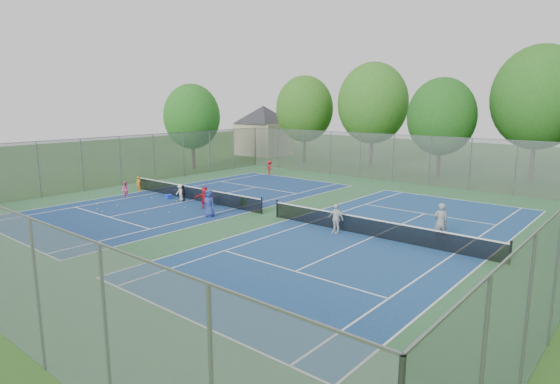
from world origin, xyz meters
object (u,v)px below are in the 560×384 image
at_px(net_left, 193,194).
at_px(instructor, 441,222).
at_px(net_right, 374,228).
at_px(ball_hopper, 243,201).
at_px(ball_crate, 169,197).

xyz_separation_m(net_left, instructor, (16.76, 1.62, 0.48)).
xyz_separation_m(net_left, net_right, (14.00, 0.00, 0.00)).
bearing_deg(ball_hopper, instructor, 2.60).
bearing_deg(net_right, net_left, 180.00).
distance_m(net_left, instructor, 16.85).
relative_size(net_left, net_right, 1.00).
height_order(ball_crate, instructor, instructor).
xyz_separation_m(ball_hopper, instructor, (12.93, 0.59, 0.64)).
bearing_deg(net_left, ball_hopper, 15.00).
bearing_deg(ball_crate, ball_hopper, 18.68).
xyz_separation_m(ball_crate, ball_hopper, (5.50, 1.86, 0.14)).
height_order(ball_hopper, instructor, instructor).
bearing_deg(net_right, instructor, 30.30).
distance_m(net_right, ball_crate, 15.70).
bearing_deg(ball_hopper, ball_crate, -161.32).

